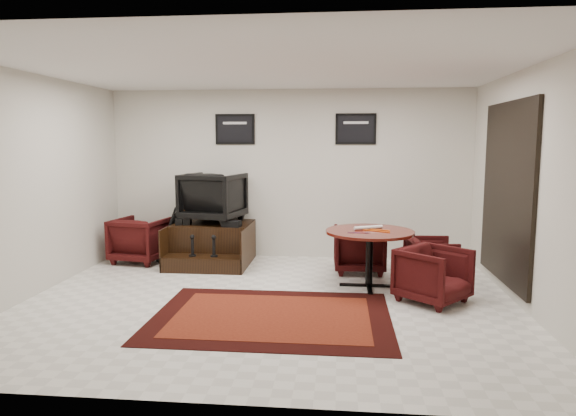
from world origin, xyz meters
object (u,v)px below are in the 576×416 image
Objects in this scene: shine_podium at (212,245)px; table_chair_corner at (433,272)px; table_chair_window at (431,257)px; table_chair_back at (359,247)px; meeting_table at (370,237)px; shine_chair at (213,195)px; armchair_side at (140,237)px.

shine_podium is 3.62m from table_chair_corner.
shine_podium is at bearing 74.05° from table_chair_window.
table_chair_back is 1.02× the size of table_chair_corner.
meeting_table is 1.03m from table_chair_window.
shine_chair is 1.21× the size of table_chair_corner.
armchair_side is 3.79m from meeting_table.
table_chair_corner is (3.18, -1.87, -0.72)m from shine_chair.
shine_chair is 2.49m from table_chair_back.
meeting_table is (3.61, -1.09, 0.28)m from armchair_side.
shine_podium is 1.18m from armchair_side.
armchair_side is 3.52m from table_chair_back.
shine_podium is 1.73× the size of table_chair_corner.
table_chair_window is at bearing 177.58° from shine_chair.
table_chair_back is 1.63m from table_chair_corner.
shine_chair is at bearing -161.33° from armchair_side.
meeting_table is at bearing 95.10° from table_chair_back.
shine_chair is 0.76× the size of meeting_table.
shine_podium is 1.69× the size of table_chair_back.
armchair_side is (-1.17, -0.05, 0.11)m from shine_podium.
armchair_side reaches higher than meeting_table.
armchair_side reaches higher than table_chair_corner.
meeting_table is 1.00m from table_chair_corner.
table_chair_corner is (4.35, -1.69, -0.03)m from armchair_side.
table_chair_corner is (0.84, -1.40, -0.01)m from table_chair_back.
armchair_side is 0.68× the size of meeting_table.
meeting_table is 1.76× the size of table_chair_window.
armchair_side reaches higher than table_chair_window.
shine_podium is at bearing 103.68° from table_chair_corner.
table_chair_back is (3.51, -0.29, -0.02)m from armchair_side.
shine_podium is 2.36m from table_chair_back.
table_chair_window is at bearing -178.93° from armchair_side.
table_chair_corner is at bearing 118.78° from table_chair_back.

